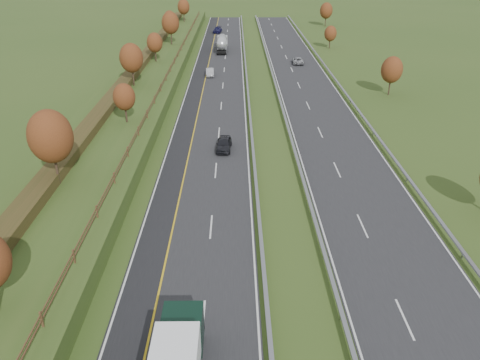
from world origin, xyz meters
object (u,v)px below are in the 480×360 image
object	(u,v)px
car_silver_mid	(210,72)
car_oncoming	(298,60)
car_small_far	(218,30)
car_dark_near	(224,144)
road_tanker	(222,43)

from	to	relation	value
car_silver_mid	car_oncoming	world-z (taller)	car_silver_mid
car_small_far	car_oncoming	xyz separation A→B (m)	(18.72, -39.78, -0.08)
car_silver_mid	car_oncoming	xyz separation A→B (m)	(18.56, 10.25, -0.02)
car_dark_near	car_oncoming	world-z (taller)	car_dark_near
road_tanker	car_silver_mid	size ratio (longest dim) A/B	2.61
car_dark_near	car_silver_mid	xyz separation A→B (m)	(-3.51, 37.10, -0.06)
car_dark_near	car_small_far	size ratio (longest dim) A/B	0.85
car_small_far	car_oncoming	size ratio (longest dim) A/B	1.07
road_tanker	car_dark_near	distance (m)	61.33
car_oncoming	car_silver_mid	bearing A→B (deg)	31.36
car_small_far	car_silver_mid	bearing A→B (deg)	-83.46
car_dark_near	car_silver_mid	distance (m)	37.26
road_tanker	car_silver_mid	xyz separation A→B (m)	(-1.80, -24.20, -1.11)
road_tanker	car_small_far	world-z (taller)	road_tanker
car_silver_mid	car_small_far	size ratio (longest dim) A/B	0.81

